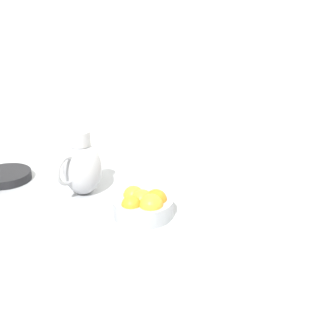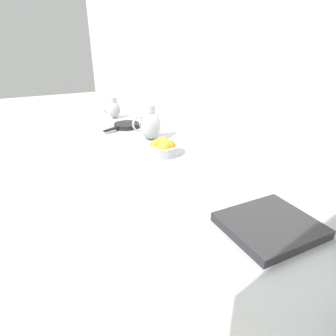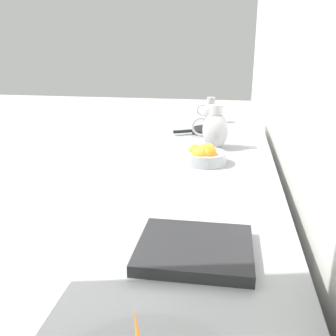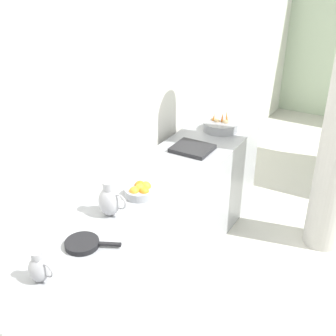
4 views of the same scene
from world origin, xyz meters
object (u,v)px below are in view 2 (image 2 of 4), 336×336
orange_bowl (163,147)px  skillet_on_counter (126,125)px  metal_pitcher_tall (150,124)px  metal_pitcher_short (114,109)px

orange_bowl → skillet_on_counter: 0.67m
orange_bowl → metal_pitcher_tall: 0.31m
orange_bowl → metal_pitcher_short: 1.01m
metal_pitcher_short → skillet_on_counter: 0.35m
orange_bowl → metal_pitcher_tall: bearing=-97.1°
orange_bowl → metal_pitcher_short: bearing=-88.5°
orange_bowl → metal_pitcher_short: (0.03, -1.01, 0.04)m
metal_pitcher_tall → metal_pitcher_short: (0.06, -0.71, -0.03)m
metal_pitcher_tall → metal_pitcher_short: size_ratio=1.33×
metal_pitcher_tall → skillet_on_counter: metal_pitcher_tall is taller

